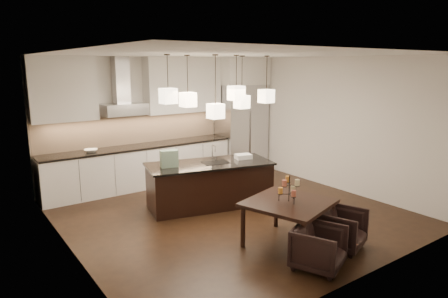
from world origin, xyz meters
TOP-DOWN VIEW (x-y plane):
  - floor at (0.00, 0.00)m, footprint 5.50×5.50m
  - ceiling at (0.00, 0.00)m, footprint 5.50×5.50m
  - wall_back at (0.00, 2.76)m, footprint 5.50×0.02m
  - wall_front at (0.00, -2.76)m, footprint 5.50×0.02m
  - wall_left at (-2.76, 0.00)m, footprint 0.02×5.50m
  - wall_right at (2.76, 0.00)m, footprint 0.02×5.50m
  - refrigerator at (2.10, 2.38)m, footprint 1.20×0.72m
  - fridge_panel at (2.10, 2.38)m, footprint 1.26×0.72m
  - lower_cabinets at (-0.62, 2.43)m, footprint 4.21×0.62m
  - countertop at (-0.62, 2.43)m, footprint 4.21×0.66m
  - backsplash at (-0.62, 2.73)m, footprint 4.21×0.02m
  - upper_cab_left at (-2.10, 2.57)m, footprint 1.25×0.35m
  - upper_cab_right at (0.55, 2.57)m, footprint 1.85×0.35m
  - hood_canopy at (-0.93, 2.48)m, footprint 0.90×0.52m
  - hood_chimney at (-0.93, 2.59)m, footprint 0.30×0.28m
  - fruit_bowl at (-1.70, 2.38)m, footprint 0.34×0.34m
  - island_body at (-0.07, 0.57)m, footprint 2.40×1.42m
  - island_top at (-0.07, 0.57)m, footprint 2.49×1.51m
  - faucet at (0.04, 0.64)m, footprint 0.14×0.23m
  - tote_bag at (-0.82, 0.74)m, footprint 0.34×0.23m
  - food_container at (0.66, 0.47)m, footprint 0.35×0.28m
  - dining_table at (-0.07, -1.52)m, footprint 1.39×1.39m
  - candelabra at (-0.07, -1.52)m, footprint 0.40×0.40m
  - candle_a at (0.05, -1.48)m, footprint 0.08×0.08m
  - candle_b at (-0.16, -1.43)m, footprint 0.08×0.08m
  - candle_c at (-0.09, -1.64)m, footprint 0.08×0.08m
  - candle_d at (0.00, -1.41)m, footprint 0.08×0.08m
  - candle_e at (-0.18, -1.53)m, footprint 0.08×0.08m
  - candle_f at (-0.02, -1.62)m, footprint 0.08×0.08m
  - armchair_left at (-0.25, -2.27)m, footprint 0.81×0.82m
  - armchair_right at (0.49, -2.05)m, footprint 0.81×0.82m
  - pendant_a at (-0.90, 0.56)m, footprint 0.24×0.24m
  - pendant_b at (-0.40, 0.76)m, footprint 0.24×0.24m
  - pendant_c at (0.35, 0.30)m, footprint 0.24×0.24m
  - pendant_d at (0.78, 0.70)m, footprint 0.24×0.24m
  - pendant_e at (1.17, 0.42)m, footprint 0.24×0.24m
  - pendant_f at (-0.13, 0.28)m, footprint 0.24×0.24m

SIDE VIEW (x-z plane):
  - floor at x=0.00m, z-range -0.02..0.00m
  - armchair_left at x=-0.25m, z-range 0.00..0.57m
  - armchair_right at x=0.49m, z-range 0.00..0.58m
  - dining_table at x=-0.07m, z-range 0.00..0.67m
  - island_body at x=-0.07m, z-range 0.00..0.79m
  - lower_cabinets at x=-0.62m, z-range 0.00..0.88m
  - island_top at x=-0.07m, z-range 0.79..0.83m
  - candle_a at x=0.05m, z-range 0.78..0.87m
  - candle_b at x=-0.16m, z-range 0.78..0.87m
  - candle_c at x=-0.09m, z-range 0.78..0.87m
  - candelabra at x=-0.07m, z-range 0.67..1.06m
  - food_container at x=0.66m, z-range 0.83..0.92m
  - countertop at x=-0.62m, z-range 0.88..0.92m
  - fruit_bowl at x=-1.70m, z-range 0.92..0.98m
  - candle_d at x=0.00m, z-range 0.93..1.02m
  - candle_e at x=-0.18m, z-range 0.93..1.02m
  - candle_f at x=-0.02m, z-range 0.93..1.02m
  - tote_bag at x=-0.82m, z-range 0.83..1.14m
  - faucet at x=0.04m, z-range 0.83..1.17m
  - refrigerator at x=2.10m, z-range 0.00..2.15m
  - backsplash at x=-0.62m, z-range 0.92..1.55m
  - wall_back at x=0.00m, z-range 0.00..2.80m
  - wall_front at x=0.00m, z-range 0.00..2.80m
  - wall_left at x=-2.76m, z-range 0.00..2.80m
  - wall_right at x=2.76m, z-range 0.00..2.80m
  - hood_canopy at x=-0.93m, z-range 1.60..1.84m
  - pendant_f at x=-0.13m, z-range 1.70..1.96m
  - pendant_d at x=0.78m, z-range 1.78..2.04m
  - pendant_b at x=-0.40m, z-range 1.88..2.14m
  - pendant_e at x=1.17m, z-range 1.90..2.16m
  - pendant_a at x=-0.90m, z-range 1.98..2.24m
  - pendant_c at x=0.35m, z-range 1.99..2.25m
  - upper_cab_left at x=-2.10m, z-range 1.55..2.80m
  - upper_cab_right at x=0.55m, z-range 1.55..2.80m
  - hood_chimney at x=-0.93m, z-range 1.84..2.80m
  - fridge_panel at x=2.10m, z-range 2.15..2.80m
  - ceiling at x=0.00m, z-range 2.80..2.82m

